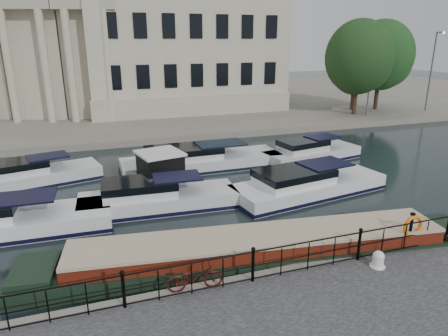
# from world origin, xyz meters

# --- Properties ---
(ground_plane) EXTENTS (160.00, 160.00, 0.00)m
(ground_plane) POSITION_xyz_m (0.00, 0.00, 0.00)
(ground_plane) COLOR black
(ground_plane) RESTS_ON ground
(far_bank) EXTENTS (120.00, 42.00, 0.55)m
(far_bank) POSITION_xyz_m (0.00, 39.00, 0.28)
(far_bank) COLOR #6B665B
(far_bank) RESTS_ON ground_plane
(railing) EXTENTS (24.14, 0.14, 1.22)m
(railing) POSITION_xyz_m (0.00, -2.25, 1.20)
(railing) COLOR black
(railing) RESTS_ON near_quay
(civic_building) EXTENTS (53.55, 31.84, 16.85)m
(civic_building) POSITION_xyz_m (-1.00, 34.71, 7.04)
(civic_building) COLOR #ADA38C
(civic_building) RESTS_ON far_bank
(lamp_posts) EXTENTS (8.24, 1.55, 8.07)m
(lamp_posts) POSITION_xyz_m (26.00, 20.70, 4.80)
(lamp_posts) COLOR #59595B
(lamp_posts) RESTS_ON far_bank
(bicycle) EXTENTS (1.77, 0.75, 0.91)m
(bicycle) POSITION_xyz_m (-1.86, -2.10, 1.00)
(bicycle) COLOR #450E0C
(bicycle) RESTS_ON near_quay
(mooring_bollard) EXTENTS (0.52, 0.52, 0.58)m
(mooring_bollard) POSITION_xyz_m (4.35, -2.85, 0.82)
(mooring_bollard) COLOR silver
(mooring_bollard) RESTS_ON near_quay
(life_ring_post) EXTENTS (0.84, 0.21, 1.38)m
(life_ring_post) POSITION_xyz_m (6.35, -2.17, 1.41)
(life_ring_post) COLOR black
(life_ring_post) RESTS_ON near_quay
(narrowboat) EXTENTS (17.23, 4.45, 1.62)m
(narrowboat) POSITION_xyz_m (1.05, -0.56, 0.37)
(narrowboat) COLOR black
(narrowboat) RESTS_ON ground_plane
(harbour_hut) EXTENTS (3.54, 3.15, 2.19)m
(harbour_hut) POSITION_xyz_m (-0.99, 8.37, 0.95)
(harbour_hut) COLOR #6B665B
(harbour_hut) RESTS_ON ground_plane
(cabin_cruisers) EXTENTS (26.96, 10.37, 1.99)m
(cabin_cruisers) POSITION_xyz_m (-0.20, 8.00, 0.37)
(cabin_cruisers) COLOR white
(cabin_cruisers) RESTS_ON ground_plane
(trees) EXTENTS (10.80, 8.49, 9.41)m
(trees) POSITION_xyz_m (23.59, 22.89, 5.77)
(trees) COLOR black
(trees) RESTS_ON far_bank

